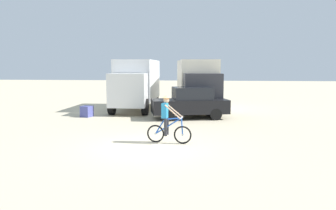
% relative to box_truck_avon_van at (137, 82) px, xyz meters
% --- Properties ---
extents(ground_plane, '(120.00, 120.00, 0.00)m').
position_rel_box_truck_avon_van_xyz_m(ground_plane, '(2.65, -10.48, -1.87)').
color(ground_plane, beige).
extents(box_truck_avon_van, '(2.54, 6.81, 3.35)m').
position_rel_box_truck_avon_van_xyz_m(box_truck_avon_van, '(0.00, 0.00, 0.00)').
color(box_truck_avon_van, white).
rests_on(box_truck_avon_van, ground).
extents(box_truck_cream_rv, '(3.24, 7.00, 3.35)m').
position_rel_box_truck_avon_van_xyz_m(box_truck_cream_rv, '(4.12, 0.37, 0.00)').
color(box_truck_cream_rv, beige).
rests_on(box_truck_cream_rv, ground).
extents(sedan_parked, '(4.50, 2.74, 1.76)m').
position_rel_box_truck_avon_van_xyz_m(sedan_parked, '(3.84, -3.67, -0.99)').
color(sedan_parked, black).
rests_on(sedan_parked, ground).
extents(cyclist_orange_shirt, '(1.73, 0.52, 1.82)m').
position_rel_box_truck_avon_van_xyz_m(cyclist_orange_shirt, '(3.27, -9.79, -1.03)').
color(cyclist_orange_shirt, black).
rests_on(cyclist_orange_shirt, ground).
extents(supply_crate, '(0.70, 0.71, 0.63)m').
position_rel_box_truck_avon_van_xyz_m(supply_crate, '(-2.16, -3.73, -1.56)').
color(supply_crate, '#4C5199').
rests_on(supply_crate, ground).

